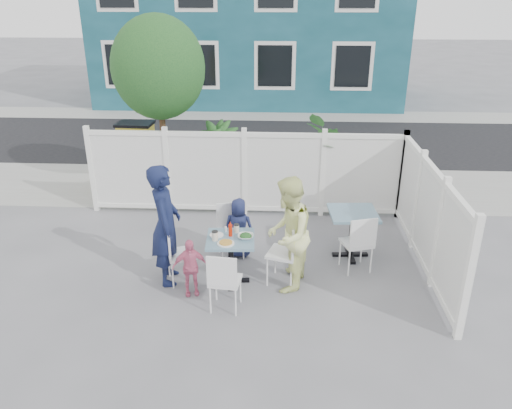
{
  "coord_description": "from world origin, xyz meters",
  "views": [
    {
      "loc": [
        0.78,
        -6.34,
        3.96
      ],
      "look_at": [
        0.42,
        0.35,
        1.07
      ],
      "focal_mm": 35.0,
      "sensor_mm": 36.0,
      "label": 1
    }
  ],
  "objects_px": {
    "chair_back": "(230,226)",
    "toddler": "(190,267)",
    "chair_right": "(289,248)",
    "woman": "(288,235)",
    "utility_cabinet": "(138,154)",
    "man": "(166,225)",
    "chair_left": "(175,250)",
    "chair_near": "(224,278)",
    "spare_table": "(353,222)",
    "boy": "(239,228)",
    "main_table": "(231,248)"
  },
  "relations": [
    {
      "from": "boy",
      "to": "toddler",
      "type": "bearing_deg",
      "value": 69.05
    },
    {
      "from": "chair_left",
      "to": "woman",
      "type": "relative_size",
      "value": 0.54
    },
    {
      "from": "man",
      "to": "boy",
      "type": "xyz_separation_m",
      "value": [
        0.97,
        0.79,
        -0.41
      ]
    },
    {
      "from": "spare_table",
      "to": "woman",
      "type": "height_order",
      "value": "woman"
    },
    {
      "from": "utility_cabinet",
      "to": "chair_near",
      "type": "xyz_separation_m",
      "value": [
        2.44,
        -4.79,
        -0.14
      ]
    },
    {
      "from": "chair_left",
      "to": "spare_table",
      "type": "bearing_deg",
      "value": 87.9
    },
    {
      "from": "chair_right",
      "to": "woman",
      "type": "distance_m",
      "value": 0.28
    },
    {
      "from": "chair_right",
      "to": "chair_near",
      "type": "height_order",
      "value": "chair_right"
    },
    {
      "from": "chair_right",
      "to": "chair_back",
      "type": "xyz_separation_m",
      "value": [
        -0.93,
        0.83,
        -0.07
      ]
    },
    {
      "from": "spare_table",
      "to": "chair_right",
      "type": "bearing_deg",
      "value": -139.49
    },
    {
      "from": "chair_left",
      "to": "chair_near",
      "type": "xyz_separation_m",
      "value": [
        0.78,
        -0.71,
        -0.01
      ]
    },
    {
      "from": "woman",
      "to": "utility_cabinet",
      "type": "bearing_deg",
      "value": -129.88
    },
    {
      "from": "woman",
      "to": "chair_left",
      "type": "bearing_deg",
      "value": -79.8
    },
    {
      "from": "woman",
      "to": "spare_table",
      "type": "bearing_deg",
      "value": 144.49
    },
    {
      "from": "chair_right",
      "to": "main_table",
      "type": "bearing_deg",
      "value": 108.19
    },
    {
      "from": "man",
      "to": "woman",
      "type": "height_order",
      "value": "man"
    },
    {
      "from": "utility_cabinet",
      "to": "main_table",
      "type": "height_order",
      "value": "utility_cabinet"
    },
    {
      "from": "chair_right",
      "to": "chair_back",
      "type": "height_order",
      "value": "chair_right"
    },
    {
      "from": "utility_cabinet",
      "to": "chair_near",
      "type": "height_order",
      "value": "utility_cabinet"
    },
    {
      "from": "boy",
      "to": "utility_cabinet",
      "type": "bearing_deg",
      "value": -46.33
    },
    {
      "from": "chair_back",
      "to": "man",
      "type": "bearing_deg",
      "value": 28.54
    },
    {
      "from": "chair_right",
      "to": "toddler",
      "type": "bearing_deg",
      "value": 121.75
    },
    {
      "from": "chair_back",
      "to": "chair_near",
      "type": "relative_size",
      "value": 0.98
    },
    {
      "from": "spare_table",
      "to": "toddler",
      "type": "bearing_deg",
      "value": -152.85
    },
    {
      "from": "chair_left",
      "to": "boy",
      "type": "height_order",
      "value": "boy"
    },
    {
      "from": "spare_table",
      "to": "boy",
      "type": "xyz_separation_m",
      "value": [
        -1.79,
        -0.08,
        -0.11
      ]
    },
    {
      "from": "woman",
      "to": "chair_near",
      "type": "bearing_deg",
      "value": -39.59
    },
    {
      "from": "boy",
      "to": "chair_near",
      "type": "bearing_deg",
      "value": 93.66
    },
    {
      "from": "chair_back",
      "to": "boy",
      "type": "xyz_separation_m",
      "value": [
        0.15,
        -0.04,
        -0.01
      ]
    },
    {
      "from": "woman",
      "to": "boy",
      "type": "bearing_deg",
      "value": -127.15
    },
    {
      "from": "chair_left",
      "to": "chair_back",
      "type": "bearing_deg",
      "value": 120.34
    },
    {
      "from": "toddler",
      "to": "chair_left",
      "type": "bearing_deg",
      "value": 114.82
    },
    {
      "from": "chair_back",
      "to": "toddler",
      "type": "relative_size",
      "value": 1.01
    },
    {
      "from": "utility_cabinet",
      "to": "spare_table",
      "type": "xyz_separation_m",
      "value": [
        4.3,
        -3.18,
        -0.05
      ]
    },
    {
      "from": "spare_table",
      "to": "chair_left",
      "type": "xyz_separation_m",
      "value": [
        -2.64,
        -0.91,
        -0.08
      ]
    },
    {
      "from": "man",
      "to": "boy",
      "type": "distance_m",
      "value": 1.32
    },
    {
      "from": "main_table",
      "to": "toddler",
      "type": "height_order",
      "value": "toddler"
    },
    {
      "from": "woman",
      "to": "boy",
      "type": "relative_size",
      "value": 1.7
    },
    {
      "from": "man",
      "to": "woman",
      "type": "xyz_separation_m",
      "value": [
        1.73,
        -0.09,
        -0.06
      ]
    },
    {
      "from": "chair_right",
      "to": "boy",
      "type": "height_order",
      "value": "boy"
    },
    {
      "from": "utility_cabinet",
      "to": "toddler",
      "type": "distance_m",
      "value": 4.8
    },
    {
      "from": "utility_cabinet",
      "to": "chair_right",
      "type": "height_order",
      "value": "utility_cabinet"
    },
    {
      "from": "utility_cabinet",
      "to": "chair_back",
      "type": "relative_size",
      "value": 1.51
    },
    {
      "from": "chair_right",
      "to": "man",
      "type": "xyz_separation_m",
      "value": [
        -1.76,
        -0.01,
        0.33
      ]
    },
    {
      "from": "chair_left",
      "to": "chair_near",
      "type": "relative_size",
      "value": 1.03
    },
    {
      "from": "main_table",
      "to": "spare_table",
      "type": "xyz_separation_m",
      "value": [
        1.84,
        0.88,
        0.04
      ]
    },
    {
      "from": "man",
      "to": "woman",
      "type": "distance_m",
      "value": 1.74
    },
    {
      "from": "chair_right",
      "to": "man",
      "type": "distance_m",
      "value": 1.79
    },
    {
      "from": "man",
      "to": "toddler",
      "type": "distance_m",
      "value": 0.71
    },
    {
      "from": "boy",
      "to": "woman",
      "type": "bearing_deg",
      "value": 137.18
    }
  ]
}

